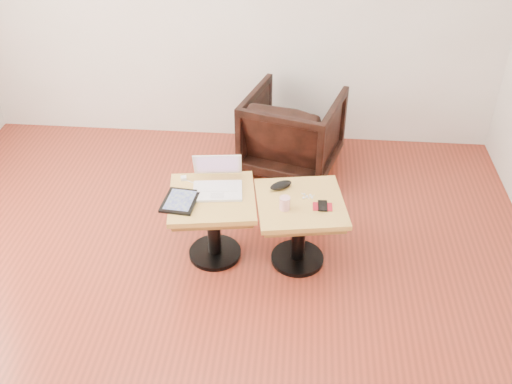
# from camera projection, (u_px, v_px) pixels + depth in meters

# --- Properties ---
(room_shell) EXTENTS (4.52, 4.52, 2.71)m
(room_shell) POSITION_uv_depth(u_px,v_px,m) (179.00, 122.00, 2.71)
(room_shell) COLOR maroon
(room_shell) RESTS_ON ground
(side_table_left) EXTENTS (0.63, 0.63, 0.50)m
(side_table_left) POSITION_uv_depth(u_px,v_px,m) (213.00, 211.00, 3.74)
(side_table_left) COLOR black
(side_table_left) RESTS_ON ground
(side_table_right) EXTENTS (0.63, 0.63, 0.50)m
(side_table_right) POSITION_uv_depth(u_px,v_px,m) (300.00, 217.00, 3.69)
(side_table_right) COLOR black
(side_table_right) RESTS_ON ground
(laptop) EXTENTS (0.35, 0.35, 0.21)m
(laptop) POSITION_uv_depth(u_px,v_px,m) (217.00, 182.00, 3.72)
(laptop) COLOR white
(laptop) RESTS_ON side_table_left
(tablet) EXTENTS (0.23, 0.28, 0.02)m
(tablet) POSITION_uv_depth(u_px,v_px,m) (180.00, 201.00, 3.60)
(tablet) COLOR black
(tablet) RESTS_ON side_table_left
(charging_adapter) EXTENTS (0.05, 0.05, 0.02)m
(charging_adapter) POSITION_uv_depth(u_px,v_px,m) (184.00, 178.00, 3.81)
(charging_adapter) COLOR white
(charging_adapter) RESTS_ON side_table_left
(glasses_case) EXTENTS (0.17, 0.14, 0.05)m
(glasses_case) POSITION_uv_depth(u_px,v_px,m) (281.00, 185.00, 3.72)
(glasses_case) COLOR black
(glasses_case) RESTS_ON side_table_right
(striped_cup) EXTENTS (0.09, 0.09, 0.09)m
(striped_cup) POSITION_uv_depth(u_px,v_px,m) (285.00, 203.00, 3.53)
(striped_cup) COLOR #E9637B
(striped_cup) RESTS_ON side_table_right
(earbuds_tangle) EXTENTS (0.08, 0.05, 0.02)m
(earbuds_tangle) POSITION_uv_depth(u_px,v_px,m) (307.00, 196.00, 3.65)
(earbuds_tangle) COLOR white
(earbuds_tangle) RESTS_ON side_table_right
(phone_on_sleeve) EXTENTS (0.12, 0.11, 0.01)m
(phone_on_sleeve) POSITION_uv_depth(u_px,v_px,m) (323.00, 206.00, 3.56)
(phone_on_sleeve) COLOR maroon
(phone_on_sleeve) RESTS_ON side_table_right
(armchair) EXTENTS (0.90, 0.91, 0.67)m
(armchair) POSITION_uv_depth(u_px,v_px,m) (293.00, 131.00, 4.67)
(armchair) COLOR black
(armchair) RESTS_ON ground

